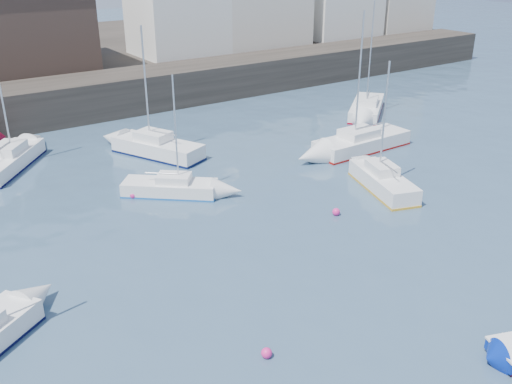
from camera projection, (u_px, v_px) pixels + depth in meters
water at (450, 347)px, 19.78m from camera, size 220.00×220.00×0.00m
quay_wall at (94, 96)px, 45.63m from camera, size 90.00×5.00×3.00m
land_strip at (34, 61)px, 59.27m from camera, size 90.00×32.00×2.80m
bldg_east_d at (176, 5)px, 53.83m from camera, size 11.14×11.14×8.95m
sailboat_b at (170, 187)px, 31.48m from camera, size 5.04×4.63×6.69m
sailboat_c at (383, 181)px, 32.04m from camera, size 3.34×5.70×7.15m
sailboat_d at (361, 142)px, 38.19m from camera, size 7.15×2.39×9.07m
sailboat_f at (157, 147)px, 37.15m from camera, size 4.50×6.61×8.25m
sailboat_g at (367, 107)px, 46.29m from camera, size 6.79×6.21×8.85m
sailboat_h at (8, 160)px, 35.07m from camera, size 5.58×6.32×8.26m
buoy_near at (267, 357)px, 19.29m from camera, size 0.38×0.38×0.38m
buoy_mid at (336, 215)px, 29.27m from camera, size 0.40×0.40×0.40m
buoy_far at (133, 198)px, 31.20m from camera, size 0.37×0.37×0.37m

